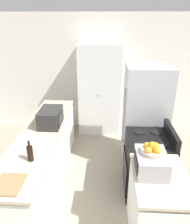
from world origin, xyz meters
TOP-DOWN VIEW (x-y plane):
  - wall_back at (0.00, 3.54)m, footprint 7.00×0.06m
  - counter_left at (-0.80, 1.45)m, footprint 0.60×2.69m
  - counter_right at (0.80, 0.53)m, footprint 0.60×0.87m
  - pantry_cabinet at (0.03, 3.24)m, footprint 0.92×0.53m
  - stove at (0.82, 1.35)m, footprint 0.66×0.72m
  - refrigerator at (0.85, 2.10)m, footprint 0.75×0.70m
  - microwave at (-0.69, 1.68)m, footprint 0.33×0.47m
  - wine_bottle at (-0.71, 0.75)m, footprint 0.07×0.07m
  - toaster_oven at (0.69, 0.62)m, footprint 0.34×0.42m
  - fruit_bowl at (0.68, 0.64)m, footprint 0.23×0.23m
  - cutting_board at (-0.80, 0.32)m, footprint 0.28×0.33m

SIDE VIEW (x-z plane):
  - counter_left at x=-0.80m, z-range -0.02..0.90m
  - counter_right at x=0.80m, z-range -0.02..0.90m
  - stove at x=0.82m, z-range -0.07..1.00m
  - refrigerator at x=0.85m, z-range 0.00..1.80m
  - cutting_board at x=-0.80m, z-range 0.92..0.94m
  - pantry_cabinet at x=0.03m, z-range 0.00..2.00m
  - wine_bottle at x=-0.71m, z-range 0.89..1.15m
  - toaster_oven at x=0.69m, z-range 0.92..1.14m
  - microwave at x=-0.69m, z-range 0.92..1.19m
  - fruit_bowl at x=0.68m, z-range 1.12..1.26m
  - wall_back at x=0.00m, z-range 0.00..2.60m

